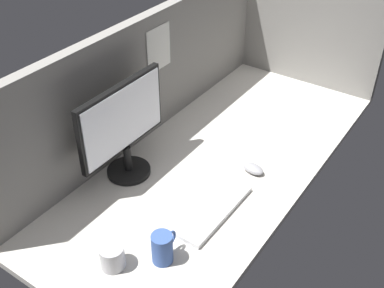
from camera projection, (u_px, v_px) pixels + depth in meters
The scene contains 8 objects.
ground_plane at pixel (217, 160), 205.76cm from camera, with size 180.00×80.00×3.00cm, color beige.
cubicle_wall_back at pixel (146, 77), 205.92cm from camera, with size 180.00×5.50×55.01cm.
cubicle_wall_side at pixel (307, 31), 247.20cm from camera, with size 5.00×80.00×55.01cm, color gray.
monitor at pixel (123, 126), 183.42cm from camera, with size 45.01×18.00×40.60cm.
keyboard at pixel (212, 210), 177.06cm from camera, with size 37.00×13.00×2.00cm, color silver.
mouse at pixel (253, 169), 195.73cm from camera, with size 5.60×9.60×3.40cm, color #99999E.
mug_steel at pixel (112, 257), 154.55cm from camera, with size 8.39×8.39×8.53cm.
mug_ceramic_blue at pixel (163, 248), 155.83cm from camera, with size 11.01×7.21×11.36cm.
Camera 1 is at (-140.15, -83.17, 124.75)cm, focal length 44.32 mm.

